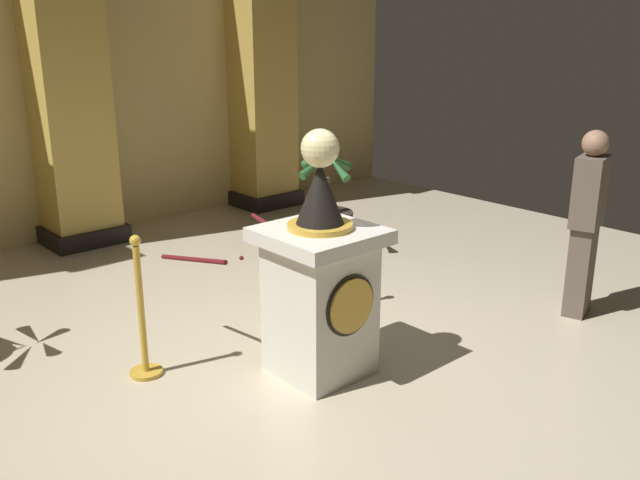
% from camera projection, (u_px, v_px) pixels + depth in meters
% --- Properties ---
extents(ground_plane, '(10.39, 10.39, 0.00)m').
position_uv_depth(ground_plane, '(304.00, 359.00, 5.27)').
color(ground_plane, beige).
extents(back_wall, '(10.39, 0.16, 4.09)m').
position_uv_depth(back_wall, '(51.00, 62.00, 7.81)').
color(back_wall, tan).
rests_on(back_wall, ground_plane).
extents(pedestal_clock, '(0.77, 0.77, 1.79)m').
position_uv_depth(pedestal_clock, '(320.00, 283.00, 4.90)').
color(pedestal_clock, silver).
rests_on(pedestal_clock, ground_plane).
extents(stanchion_near, '(0.24, 0.24, 1.05)m').
position_uv_depth(stanchion_near, '(325.00, 272.00, 6.06)').
color(stanchion_near, gold).
rests_on(stanchion_near, ground_plane).
extents(stanchion_far, '(0.24, 0.24, 1.07)m').
position_uv_depth(stanchion_far, '(142.00, 327.00, 4.94)').
color(stanchion_far, gold).
rests_on(stanchion_far, ground_plane).
extents(velvet_rope, '(0.92, 0.89, 0.22)m').
position_uv_depth(velvet_rope, '(241.00, 247.00, 5.38)').
color(velvet_rope, '#591419').
extents(column_right, '(0.89, 0.89, 3.93)m').
position_uv_depth(column_right, '(259.00, 64.00, 9.31)').
color(column_right, black).
rests_on(column_right, ground_plane).
extents(column_centre_rear, '(0.90, 0.90, 3.93)m').
position_uv_depth(column_centre_rear, '(64.00, 72.00, 7.60)').
color(column_centre_rear, black).
rests_on(column_centre_rear, ground_plane).
extents(potted_palm_right, '(0.80, 0.79, 1.16)m').
position_uv_depth(potted_palm_right, '(326.00, 226.00, 7.67)').
color(potted_palm_right, '#2D2823').
rests_on(potted_palm_right, ground_plane).
extents(bystander_guest, '(0.40, 0.31, 1.63)m').
position_uv_depth(bystander_guest, '(586.00, 220.00, 5.86)').
color(bystander_guest, brown).
rests_on(bystander_guest, ground_plane).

